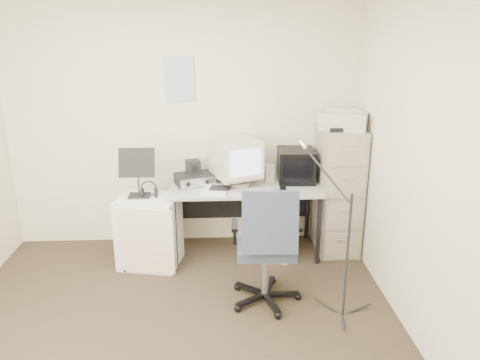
{
  "coord_description": "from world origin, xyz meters",
  "views": [
    {
      "loc": [
        0.36,
        -2.99,
        2.23
      ],
      "look_at": [
        0.55,
        0.95,
        0.95
      ],
      "focal_mm": 35.0,
      "sensor_mm": 36.0,
      "label": 1
    }
  ],
  "objects_px": {
    "desk": "(245,219)",
    "side_cart": "(149,231)",
    "filing_cabinet": "(338,190)",
    "office_chair": "(266,244)"
  },
  "relations": [
    {
      "from": "desk",
      "to": "side_cart",
      "type": "relative_size",
      "value": 2.17
    },
    {
      "from": "filing_cabinet",
      "to": "office_chair",
      "type": "bearing_deg",
      "value": -130.74
    },
    {
      "from": "filing_cabinet",
      "to": "side_cart",
      "type": "height_order",
      "value": "filing_cabinet"
    },
    {
      "from": "filing_cabinet",
      "to": "office_chair",
      "type": "relative_size",
      "value": 1.22
    },
    {
      "from": "desk",
      "to": "filing_cabinet",
      "type": "bearing_deg",
      "value": 1.81
    },
    {
      "from": "filing_cabinet",
      "to": "side_cart",
      "type": "xyz_separation_m",
      "value": [
        -1.9,
        -0.25,
        -0.3
      ]
    },
    {
      "from": "desk",
      "to": "side_cart",
      "type": "xyz_separation_m",
      "value": [
        -0.95,
        -0.22,
        -0.02
      ]
    },
    {
      "from": "filing_cabinet",
      "to": "office_chair",
      "type": "height_order",
      "value": "filing_cabinet"
    },
    {
      "from": "filing_cabinet",
      "to": "side_cart",
      "type": "distance_m",
      "value": 1.94
    },
    {
      "from": "desk",
      "to": "office_chair",
      "type": "xyz_separation_m",
      "value": [
        0.11,
        -0.94,
        0.17
      ]
    }
  ]
}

